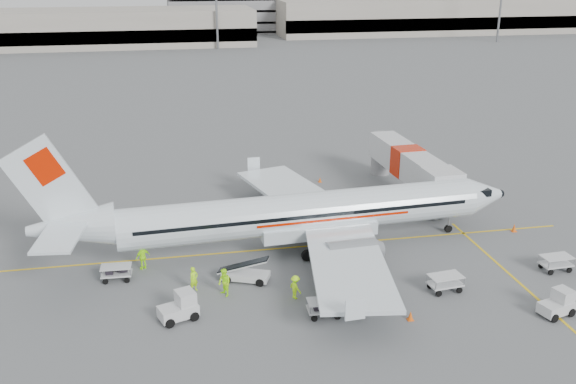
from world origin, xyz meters
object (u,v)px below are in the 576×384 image
at_px(tug_fore, 557,303).
at_px(tug_aft, 178,307).
at_px(aircraft, 304,187).
at_px(jet_bridge, 407,171).
at_px(tug_mid, 355,276).
at_px(belt_loader, 246,265).

relative_size(tug_fore, tug_aft, 0.92).
relative_size(aircraft, jet_bridge, 2.09).
height_order(aircraft, tug_mid, aircraft).
xyz_separation_m(aircraft, tug_fore, (13.22, -12.54, -4.14)).
xyz_separation_m(aircraft, tug_aft, (-9.70, -8.61, -4.07)).
xyz_separation_m(jet_bridge, belt_loader, (-16.98, -14.25, -1.11)).
height_order(belt_loader, tug_aft, belt_loader).
bearing_deg(jet_bridge, aircraft, -143.40).
xyz_separation_m(aircraft, belt_loader, (-4.99, -4.38, -3.82)).
bearing_deg(tug_fore, tug_mid, 137.35).
height_order(aircraft, jet_bridge, aircraft).
distance_m(aircraft, tug_fore, 18.69).
height_order(jet_bridge, tug_aft, jet_bridge).
bearing_deg(belt_loader, aircraft, 63.89).
bearing_deg(tug_fore, tug_aft, 154.82).
bearing_deg(tug_mid, belt_loader, -178.43).
bearing_deg(belt_loader, tug_aft, -115.48).
bearing_deg(tug_aft, aircraft, 22.23).
bearing_deg(tug_fore, aircraft, 121.07).
distance_m(aircraft, jet_bridge, 15.76).
relative_size(aircraft, tug_fore, 16.88).
bearing_deg(jet_bridge, belt_loader, -142.87).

